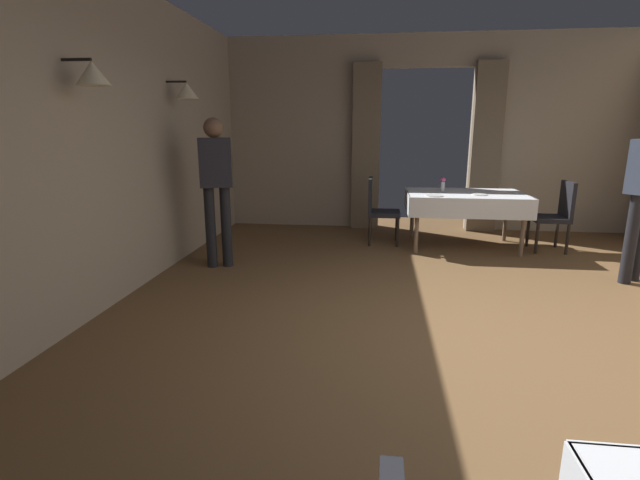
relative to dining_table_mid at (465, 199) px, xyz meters
The scene contains 10 objects.
ground 3.08m from the dining_table_mid, 98.94° to the right, with size 10.08×10.08×0.00m, color brown.
wall_left 4.79m from the dining_table_mid, 140.97° to the right, with size 0.49×8.40×3.00m.
wall_back 1.55m from the dining_table_mid, 111.13° to the left, with size 6.40×0.27×3.00m.
dining_table_mid is the anchor object (origin of this frame).
chair_mid_right 1.18m from the dining_table_mid, ahead, with size 0.44×0.44×0.93m.
chair_mid_left 1.18m from the dining_table_mid, behind, with size 0.45×0.44×0.93m.
flower_vase_mid 0.37m from the dining_table_mid, 153.73° to the left, with size 0.07×0.07×0.19m.
plate_mid_b 0.26m from the dining_table_mid, 54.47° to the right, with size 0.19×0.19×0.01m, color white.
plate_mid_c 0.59m from the dining_table_mid, 141.55° to the right, with size 0.22×0.22×0.01m, color white.
person_waiter_by_doorway 3.32m from the dining_table_mid, 156.27° to the right, with size 0.41×0.33×1.72m.
Camera 1 is at (-0.71, -3.51, 1.62)m, focal length 26.17 mm.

